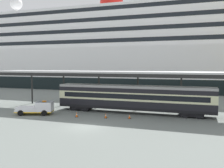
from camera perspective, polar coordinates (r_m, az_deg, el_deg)
The scene contains 8 objects.
ground_plane at distance 29.26m, azimuth -6.37°, elevation -9.78°, with size 400.00×400.00×0.00m, color slate.
cruise_ship at distance 81.03m, azimuth 3.51°, elevation 7.24°, with size 153.48×31.04×32.96m.
platform_canopy at distance 37.23m, azimuth 5.03°, elevation 2.45°, with size 46.84×5.91×6.18m.
train_carriage at distance 37.10m, azimuth 4.82°, elevation -3.13°, with size 23.19×2.81×4.11m.
service_truck at distance 37.65m, azimuth -16.56°, elevation -5.21°, with size 5.57×3.61×2.02m.
traffic_cone_near at distance 34.77m, azimuth -8.08°, elevation -6.95°, with size 0.36×0.36×0.70m.
traffic_cone_mid at distance 33.57m, azimuth 4.02°, elevation -7.40°, with size 0.36×0.36×0.60m.
traffic_cone_far at distance 33.78m, azimuth -1.46°, elevation -7.26°, with size 0.36×0.36×0.67m.
Camera 1 is at (12.18, -25.63, 7.14)m, focal length 39.98 mm.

